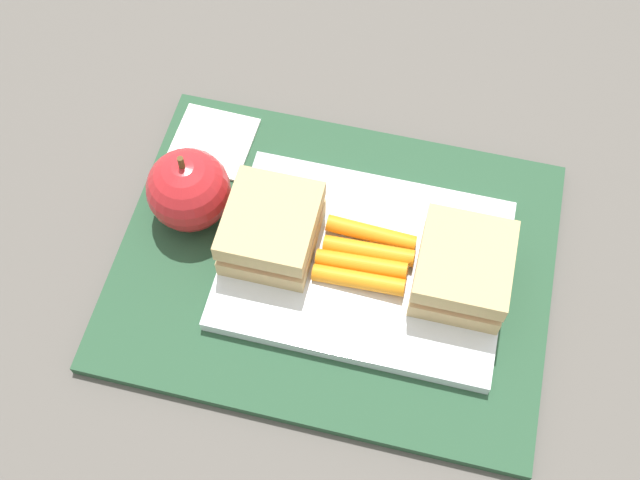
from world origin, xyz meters
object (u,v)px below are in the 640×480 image
apple (189,190)px  carrot_sticks_bundle (365,257)px  food_tray (364,264)px  paper_napkin (213,142)px  sandwich_half_right (271,229)px  sandwich_half_left (463,269)px

apple → carrot_sticks_bundle: bearing=173.1°
food_tray → paper_napkin: size_ratio=3.29×
food_tray → paper_napkin: food_tray is taller
carrot_sticks_bundle → paper_napkin: 0.19m
food_tray → carrot_sticks_bundle: bearing=-107.9°
sandwich_half_right → paper_napkin: 0.13m
sandwich_half_left → paper_napkin: (0.24, -0.09, -0.03)m
food_tray → sandwich_half_right: 0.08m
sandwich_half_left → sandwich_half_right: (0.16, 0.00, 0.00)m
carrot_sticks_bundle → paper_napkin: size_ratio=1.13×
food_tray → paper_napkin: 0.18m
sandwich_half_left → carrot_sticks_bundle: sandwich_half_left is taller
apple → sandwich_half_left: bearing=175.3°
apple → food_tray: bearing=173.0°
sandwich_half_left → sandwich_half_right: 0.16m
food_tray → sandwich_half_left: size_ratio=2.88×
sandwich_half_left → carrot_sticks_bundle: (0.08, -0.00, -0.01)m
sandwich_half_left → carrot_sticks_bundle: size_ratio=1.01×
sandwich_half_right → carrot_sticks_bundle: size_ratio=1.01×
sandwich_half_right → paper_napkin: bearing=-48.5°
sandwich_half_right → apple: apple is taller
sandwich_half_right → apple: 0.08m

